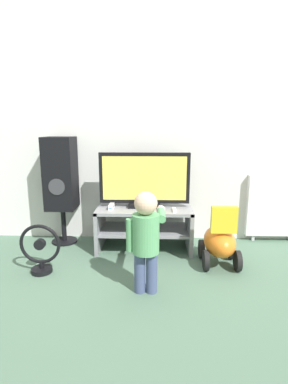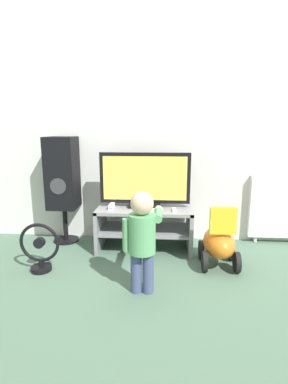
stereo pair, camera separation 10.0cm
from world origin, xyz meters
The scene contains 12 objects.
ground_plane centered at (0.00, 0.00, 0.00)m, with size 16.00×16.00×0.00m, color #4C6B56.
wall_back centered at (0.00, 0.58, 1.30)m, with size 10.00×0.06×2.60m.
tv_stand centered at (0.00, 0.25, 0.29)m, with size 0.94×0.50×0.43m.
television centered at (0.00, 0.27, 0.70)m, with size 0.89×0.20×0.54m.
game_console centered at (-0.32, 0.20, 0.46)m, with size 0.04×0.18×0.04m.
remote_primary centered at (0.29, 0.12, 0.45)m, with size 0.03×0.13×0.03m.
remote_secondary centered at (0.06, 0.08, 0.45)m, with size 0.09×0.13×0.03m.
child centered at (0.04, -0.59, 0.46)m, with size 0.30×0.45×0.78m.
speaker_tower centered at (-0.87, 0.38, 0.73)m, with size 0.30×0.31×1.12m.
floor_fan centered at (-0.86, -0.32, 0.20)m, with size 0.35×0.18×0.43m.
ride_on_toy centered at (0.69, -0.11, 0.22)m, with size 0.31×0.45×0.58m.
radiator centered at (1.39, 0.51, 0.39)m, with size 0.59×0.08×0.73m.
Camera 1 is at (0.09, -2.65, 1.22)m, focal length 28.00 mm.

